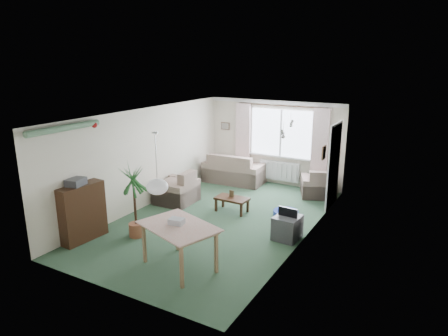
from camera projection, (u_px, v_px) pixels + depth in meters
The scene contains 25 objects.
ground at pixel (217, 220), 8.98m from camera, with size 6.50×6.50×0.00m, color #2D4B35.
window at pixel (281, 133), 11.21m from camera, with size 1.80×0.03×1.30m, color white.
curtain_rod at pixel (281, 106), 10.94m from camera, with size 2.60×0.03×0.03m, color black.
curtain_left at pixel (243, 138), 11.73m from camera, with size 0.45×0.08×2.00m, color beige.
curtain_right at pixel (320, 146), 10.64m from camera, with size 0.45×0.08×2.00m, color beige.
radiator at pixel (279, 171), 11.47m from camera, with size 1.20×0.10×0.55m, color white.
doorway at pixel (334, 166), 9.63m from camera, with size 0.03×0.95×2.00m, color black.
pendant_lamp at pixel (157, 187), 6.56m from camera, with size 0.36×0.36×0.36m, color white.
tinsel_garland at pixel (64, 128), 7.35m from camera, with size 1.60×1.60×0.12m, color #196626.
bauble_cluster_a at pixel (291, 121), 8.54m from camera, with size 0.20×0.20×0.20m, color silver.
bauble_cluster_b at pixel (283, 131), 7.39m from camera, with size 0.20×0.20×0.20m, color silver.
wall_picture_back at pixel (225, 126), 12.04m from camera, with size 0.28×0.03×0.22m, color brown.
wall_picture_right at pixel (324, 152), 8.65m from camera, with size 0.03×0.24×0.30m, color brown.
sofa at pixel (234, 168), 11.67m from camera, with size 1.72×0.91×0.86m, color beige.
armchair_corner at pixel (318, 182), 10.48m from camera, with size 0.84×0.79×0.75m, color beige.
armchair_left at pixel (176, 186), 10.01m from camera, with size 0.94×0.89×0.84m, color tan.
coffee_table at pixel (232, 205), 9.45m from camera, with size 0.78×0.43×0.35m, color black.
photo_frame at pixel (232, 194), 9.45m from camera, with size 0.12×0.02×0.16m, color #4B3E27.
bookshelf at pixel (82, 213), 7.89m from camera, with size 0.31×0.94×1.15m, color black.
hifi_box at pixel (76, 182), 7.68m from camera, with size 0.28×0.35×0.14m, color #3F3F44.
houseplant at pixel (135, 201), 7.99m from camera, with size 0.65×0.65×1.52m, color #1E5723.
dining_table at pixel (179, 247), 6.87m from camera, with size 1.22×0.81×0.76m, color tan.
gift_box at pixel (177, 222), 6.81m from camera, with size 0.25×0.18×0.12m, color silver.
tv_cube at pixel (287, 228), 8.01m from camera, with size 0.48×0.53×0.48m, color #303034.
pet_bed at pixel (286, 213), 9.25m from camera, with size 0.58×0.58×0.12m, color #22379C.
Camera 1 is at (4.22, -7.21, 3.52)m, focal length 32.00 mm.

